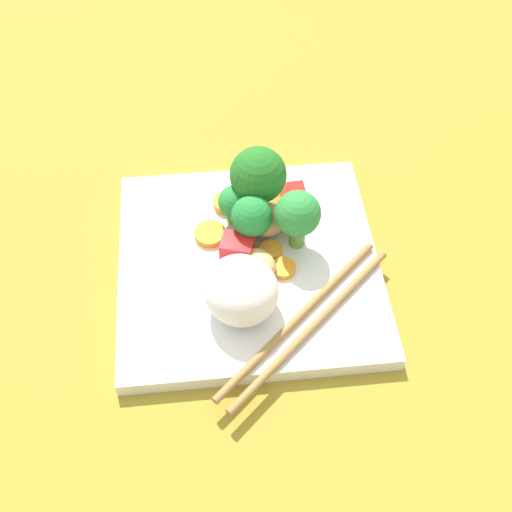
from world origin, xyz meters
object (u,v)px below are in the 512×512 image
object	(u,v)px
square_plate	(249,265)
rice_mound	(241,290)
carrot_slice_3	(283,268)
broccoli_floret_1	(298,215)
chopstick_pair	(306,322)

from	to	relation	value
square_plate	rice_mound	world-z (taller)	rice_mound
rice_mound	carrot_slice_3	size ratio (longest dim) A/B	2.99
broccoli_floret_1	chopstick_pair	size ratio (longest dim) A/B	0.38
broccoli_floret_1	square_plate	bearing A→B (deg)	107.22
rice_mound	broccoli_floret_1	distance (cm)	9.25
square_plate	broccoli_floret_1	distance (cm)	7.08
rice_mound	chopstick_pair	bearing A→B (deg)	-113.00
broccoli_floret_1	chopstick_pair	world-z (taller)	broccoli_floret_1
broccoli_floret_1	rice_mound	bearing A→B (deg)	139.26
square_plate	rice_mound	xyz separation A→B (cm)	(-5.43, 1.17, 3.48)
square_plate	broccoli_floret_1	xyz separation A→B (cm)	(1.48, -4.78, 5.01)
chopstick_pair	square_plate	bearing A→B (deg)	76.52
carrot_slice_3	broccoli_floret_1	bearing A→B (deg)	-27.75
broccoli_floret_1	chopstick_pair	distance (cm)	10.05
broccoli_floret_1	chopstick_pair	bearing A→B (deg)	177.53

